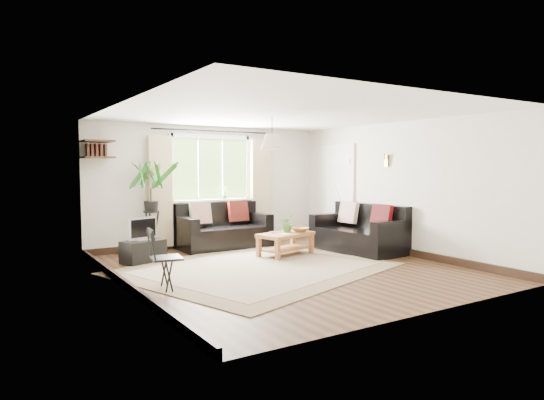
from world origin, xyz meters
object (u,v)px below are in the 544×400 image
sofa_right (358,229)px  sofa_back (224,227)px  tv_stand (143,251)px  palm_stand (151,207)px  folding_chair (166,259)px  coffee_table (286,244)px

sofa_right → sofa_back: bearing=-134.9°
tv_stand → palm_stand: palm_stand is taller
tv_stand → palm_stand: (0.38, 0.71, 0.66)m
sofa_back → sofa_right: sofa_right is taller
sofa_back → tv_stand: 1.90m
tv_stand → folding_chair: 1.96m
sofa_back → sofa_right: 2.58m
sofa_right → folding_chair: size_ratio=2.23×
sofa_back → palm_stand: 1.48m
sofa_back → tv_stand: bearing=-162.0°
sofa_right → coffee_table: sofa_right is taller
tv_stand → coffee_table: bearing=-36.1°
palm_stand → sofa_back: bearing=-4.5°
sofa_back → folding_chair: size_ratio=2.21×
coffee_table → tv_stand: 2.46m
sofa_right → folding_chair: (-4.03, -0.83, -0.02)m
sofa_back → coffee_table: 1.48m
sofa_right → folding_chair: 4.11m
palm_stand → folding_chair: (-0.67, -2.64, -0.45)m
tv_stand → folding_chair: (-0.29, -1.92, 0.22)m
sofa_right → tv_stand: bearing=-110.2°
tv_stand → palm_stand: bearing=43.8°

